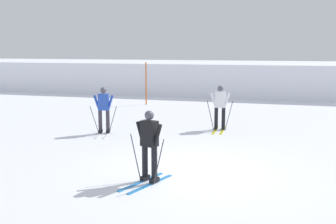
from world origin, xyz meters
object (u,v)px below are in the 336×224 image
(trail_marker_pole, at_px, (146,84))
(skier_black, at_px, (149,144))
(skier_white, at_px, (220,105))
(skier_blue, at_px, (104,109))

(trail_marker_pole, bearing_deg, skier_black, -71.15)
(skier_white, bearing_deg, trail_marker_pole, 130.43)
(skier_white, relative_size, skier_blue, 1.00)
(skier_white, bearing_deg, skier_blue, -155.51)
(trail_marker_pole, bearing_deg, skier_white, -49.57)
(skier_black, bearing_deg, skier_blue, 124.94)
(skier_white, relative_size, skier_black, 1.00)
(skier_blue, bearing_deg, trail_marker_pole, 96.86)
(trail_marker_pole, bearing_deg, skier_blue, -83.14)
(skier_white, xyz_separation_m, skier_blue, (-4.03, -1.84, -0.04))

